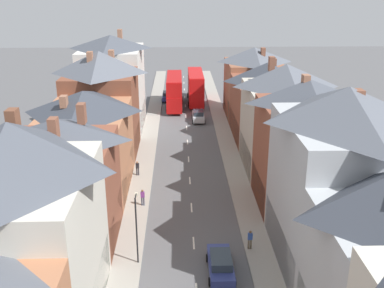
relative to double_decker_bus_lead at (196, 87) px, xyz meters
The scene contains 14 objects.
pavement_left 24.98m from the double_decker_bus_lead, 106.12° to the right, with size 2.20×104.00×0.14m, color gray.
pavement_right 24.23m from the double_decker_bus_lead, 82.10° to the right, with size 2.20×104.00×0.14m, color gray.
centre_line_dashes 26.06m from the double_decker_bus_lead, 93.96° to the right, with size 0.14×97.80×0.01m.
terrace_row_left 42.09m from the double_decker_bus_lead, 106.58° to the right, with size 8.00×65.59×13.54m.
terrace_row_right 41.33m from the double_decker_bus_lead, 78.25° to the right, with size 8.00×71.81×13.40m.
double_decker_bus_lead is the anchor object (origin of this frame).
double_decker_bus_mid_street 4.55m from the double_decker_bus_lead, 142.28° to the right, with size 2.74×10.80×5.30m.
car_near_blue 5.54m from the double_decker_bus_lead, 161.33° to the left, with size 1.90×4.15×1.62m.
car_parked_left_a 47.94m from the double_decker_bus_lead, 89.99° to the right, with size 1.90×4.56×1.59m.
car_parked_right_a 10.82m from the double_decker_bus_lead, 89.95° to the right, with size 1.90×4.43×1.68m.
pedestrian_mid_left 45.10m from the double_decker_bus_lead, 86.73° to the right, with size 0.36×0.22×1.61m.
pedestrian_mid_right 38.07m from the double_decker_bus_lead, 99.58° to the right, with size 0.36×0.22×1.61m.
pedestrian_far_left 31.50m from the double_decker_bus_lead, 103.60° to the right, with size 0.36×0.22×1.61m.
street_lamp 46.79m from the double_decker_bus_lead, 97.42° to the right, with size 0.20×1.12×5.50m.
Camera 1 is at (-1.07, -13.24, 20.00)m, focal length 42.00 mm.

